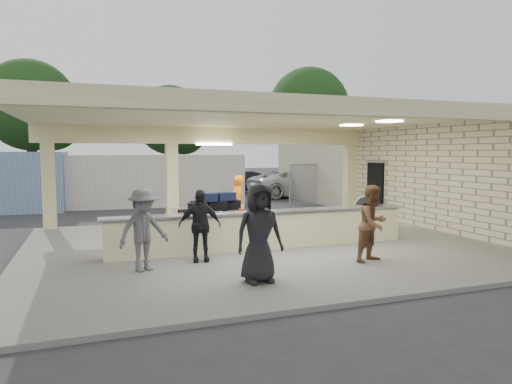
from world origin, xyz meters
name	(u,v)px	position (x,y,z in m)	size (l,w,h in m)	color
ground	(258,248)	(0.00, 0.00, 0.00)	(120.00, 120.00, 0.00)	#2A2A2D
pavilion	(257,196)	(0.21, 0.66, 1.35)	(12.01, 10.00, 3.55)	#63605B
baggage_counter	(264,230)	(0.00, -0.50, 0.59)	(8.20, 0.58, 0.98)	beige
luggage_cart	(213,214)	(-0.92, 1.30, 0.81)	(2.27, 1.41, 1.32)	silver
drum_fan	(367,208)	(5.07, 2.43, 0.62)	(0.86, 0.79, 0.98)	silver
baggage_handler	(237,204)	(0.05, 1.99, 0.99)	(0.65, 0.36, 1.79)	orange
passenger_a	(373,223)	(1.83, -2.69, 0.98)	(0.85, 0.37, 1.75)	brown
passenger_b	(200,226)	(-1.90, -1.32, 0.93)	(0.97, 0.35, 1.66)	black
passenger_c	(143,230)	(-3.20, -1.75, 0.97)	(1.13, 0.40, 1.75)	#535358
passenger_d	(259,233)	(-1.21, -3.35, 1.05)	(0.93, 0.38, 1.91)	black
car_white_a	(297,183)	(7.18, 12.86, 0.79)	(2.63, 5.55, 1.58)	silver
car_white_b	(372,181)	(13.13, 13.98, 0.73)	(1.71, 4.59, 1.45)	silver
car_dark	(252,182)	(5.49, 15.99, 0.70)	(1.48, 4.20, 1.40)	black
container_white	(124,181)	(-2.71, 11.20, 1.24)	(11.41, 2.28, 2.47)	silver
fence	(392,181)	(11.00, 9.00, 1.05)	(12.06, 0.06, 2.03)	gray
tree_left	(36,109)	(-7.68, 24.16, 5.59)	(6.60, 6.30, 9.00)	#382619
tree_mid	(174,123)	(2.32, 26.16, 4.96)	(6.00, 5.60, 8.00)	#382619
tree_right	(311,111)	(14.32, 25.16, 6.21)	(7.20, 7.00, 10.00)	#382619
adjacent_building	(358,171)	(9.50, 10.00, 1.60)	(6.00, 8.00, 3.20)	#BDBC96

